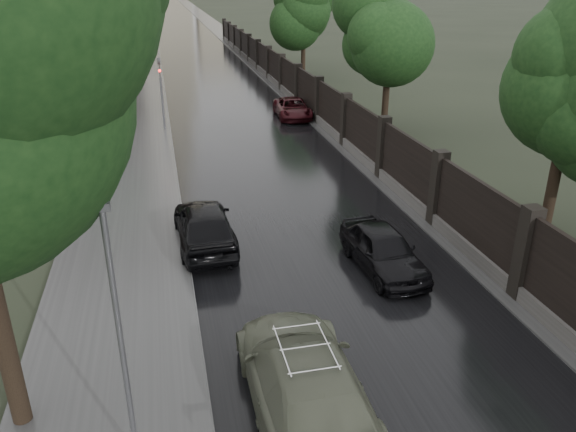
{
  "coord_description": "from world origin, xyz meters",
  "views": [
    {
      "loc": [
        -4.44,
        -6.4,
        8.17
      ],
      "look_at": [
        -1.02,
        8.52,
        1.5
      ],
      "focal_mm": 35.0,
      "sensor_mm": 36.0,
      "label": 1
    }
  ],
  "objects_px": {
    "tree_right_a": "(572,91)",
    "traffic_light": "(161,88)",
    "car_right_far": "(293,108)",
    "tree_right_c": "(304,16)",
    "lamp_post": "(121,343)",
    "volga_sedan": "(305,382)",
    "tree_right_b": "(390,40)",
    "tree_left_far": "(91,26)",
    "hatchback_left": "(204,225)",
    "car_right_near": "(383,250)"
  },
  "relations": [
    {
      "from": "traffic_light",
      "to": "hatchback_left",
      "type": "relative_size",
      "value": 0.91
    },
    {
      "from": "tree_right_c",
      "to": "traffic_light",
      "type": "bearing_deg",
      "value": -128.18
    },
    {
      "from": "tree_left_far",
      "to": "tree_right_b",
      "type": "bearing_deg",
      "value": -27.3
    },
    {
      "from": "tree_right_a",
      "to": "tree_right_c",
      "type": "distance_m",
      "value": 32.0
    },
    {
      "from": "tree_right_a",
      "to": "car_right_near",
      "type": "relative_size",
      "value": 1.82
    },
    {
      "from": "volga_sedan",
      "to": "car_right_far",
      "type": "bearing_deg",
      "value": -102.63
    },
    {
      "from": "tree_right_a",
      "to": "volga_sedan",
      "type": "height_order",
      "value": "tree_right_a"
    },
    {
      "from": "volga_sedan",
      "to": "hatchback_left",
      "type": "xyz_separation_m",
      "value": [
        -1.24,
        8.03,
        -0.04
      ]
    },
    {
      "from": "tree_right_a",
      "to": "tree_right_c",
      "type": "height_order",
      "value": "same"
    },
    {
      "from": "tree_right_a",
      "to": "tree_right_c",
      "type": "relative_size",
      "value": 1.0
    },
    {
      "from": "tree_right_c",
      "to": "lamp_post",
      "type": "relative_size",
      "value": 1.37
    },
    {
      "from": "traffic_light",
      "to": "car_right_near",
      "type": "xyz_separation_m",
      "value": [
        5.9,
        -17.64,
        -1.74
      ]
    },
    {
      "from": "tree_right_c",
      "to": "lamp_post",
      "type": "xyz_separation_m",
      "value": [
        -12.9,
        -38.5,
        -2.28
      ]
    },
    {
      "from": "tree_right_a",
      "to": "car_right_near",
      "type": "height_order",
      "value": "tree_right_a"
    },
    {
      "from": "traffic_light",
      "to": "hatchback_left",
      "type": "distance_m",
      "value": 14.99
    },
    {
      "from": "tree_right_a",
      "to": "hatchback_left",
      "type": "distance_m",
      "value": 11.87
    },
    {
      "from": "traffic_light",
      "to": "volga_sedan",
      "type": "relative_size",
      "value": 0.74
    },
    {
      "from": "tree_right_a",
      "to": "car_right_far",
      "type": "relative_size",
      "value": 1.67
    },
    {
      "from": "tree_left_far",
      "to": "tree_right_b",
      "type": "xyz_separation_m",
      "value": [
        15.5,
        -8.0,
        -0.29
      ]
    },
    {
      "from": "tree_right_a",
      "to": "tree_right_b",
      "type": "relative_size",
      "value": 1.0
    },
    {
      "from": "tree_left_far",
      "to": "hatchback_left",
      "type": "relative_size",
      "value": 1.68
    },
    {
      "from": "traffic_light",
      "to": "tree_right_c",
      "type": "bearing_deg",
      "value": 51.82
    },
    {
      "from": "tree_left_far",
      "to": "volga_sedan",
      "type": "xyz_separation_m",
      "value": [
        5.84,
        -27.91,
        -4.46
      ]
    },
    {
      "from": "tree_right_c",
      "to": "lamp_post",
      "type": "distance_m",
      "value": 40.67
    },
    {
      "from": "volga_sedan",
      "to": "lamp_post",
      "type": "bearing_deg",
      "value": 10.55
    },
    {
      "from": "tree_right_a",
      "to": "traffic_light",
      "type": "distance_m",
      "value": 20.85
    },
    {
      "from": "traffic_light",
      "to": "car_right_far",
      "type": "height_order",
      "value": "traffic_light"
    },
    {
      "from": "hatchback_left",
      "to": "car_right_far",
      "type": "distance_m",
      "value": 17.75
    },
    {
      "from": "volga_sedan",
      "to": "tree_right_b",
      "type": "bearing_deg",
      "value": -115.69
    },
    {
      "from": "tree_right_c",
      "to": "traffic_light",
      "type": "distance_m",
      "value": 19.26
    },
    {
      "from": "tree_left_far",
      "to": "traffic_light",
      "type": "height_order",
      "value": "tree_left_far"
    },
    {
      "from": "tree_left_far",
      "to": "lamp_post",
      "type": "xyz_separation_m",
      "value": [
        2.6,
        -28.5,
        -2.57
      ]
    },
    {
      "from": "lamp_post",
      "to": "volga_sedan",
      "type": "bearing_deg",
      "value": 10.36
    },
    {
      "from": "car_right_near",
      "to": "volga_sedan",
      "type": "bearing_deg",
      "value": -129.42
    },
    {
      "from": "tree_right_a",
      "to": "tree_left_far",
      "type": "bearing_deg",
      "value": 125.17
    },
    {
      "from": "car_right_far",
      "to": "tree_right_c",
      "type": "bearing_deg",
      "value": 75.89
    },
    {
      "from": "tree_right_c",
      "to": "volga_sedan",
      "type": "xyz_separation_m",
      "value": [
        -9.66,
        -37.91,
        -4.16
      ]
    },
    {
      "from": "tree_right_c",
      "to": "car_right_near",
      "type": "distance_m",
      "value": 33.45
    },
    {
      "from": "volga_sedan",
      "to": "car_right_near",
      "type": "relative_size",
      "value": 1.4
    },
    {
      "from": "tree_right_c",
      "to": "tree_right_a",
      "type": "bearing_deg",
      "value": -90.0
    },
    {
      "from": "lamp_post",
      "to": "car_right_near",
      "type": "relative_size",
      "value": 1.32
    },
    {
      "from": "tree_right_c",
      "to": "car_right_near",
      "type": "xyz_separation_m",
      "value": [
        -5.9,
        -32.64,
        -4.29
      ]
    },
    {
      "from": "tree_right_c",
      "to": "car_right_far",
      "type": "bearing_deg",
      "value": -106.91
    },
    {
      "from": "lamp_post",
      "to": "hatchback_left",
      "type": "relative_size",
      "value": 1.16
    },
    {
      "from": "tree_right_b",
      "to": "lamp_post",
      "type": "relative_size",
      "value": 1.37
    },
    {
      "from": "tree_right_a",
      "to": "car_right_far",
      "type": "xyz_separation_m",
      "value": [
        -4.1,
        18.52,
        -4.37
      ]
    },
    {
      "from": "tree_left_far",
      "to": "car_right_far",
      "type": "relative_size",
      "value": 1.76
    },
    {
      "from": "traffic_light",
      "to": "volga_sedan",
      "type": "height_order",
      "value": "traffic_light"
    },
    {
      "from": "tree_right_a",
      "to": "hatchback_left",
      "type": "relative_size",
      "value": 1.6
    },
    {
      "from": "tree_left_far",
      "to": "traffic_light",
      "type": "bearing_deg",
      "value": -53.53
    }
  ]
}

